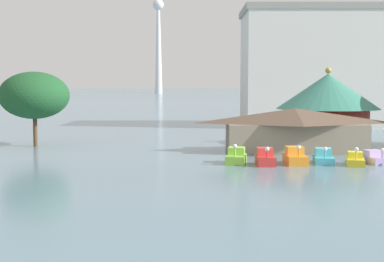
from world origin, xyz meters
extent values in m
cube|color=#8CCC3F|center=(7.27, 31.45, 0.36)|extent=(2.07, 2.96, 0.72)
cube|color=#A0E24F|center=(7.33, 31.78, 1.04)|extent=(1.56, 1.45, 0.64)
cylinder|color=#8CCC3F|center=(7.08, 30.38, 1.07)|extent=(0.14, 0.14, 0.69)
sphere|color=white|center=(7.08, 30.38, 1.60)|extent=(0.37, 0.37, 0.37)
cube|color=red|center=(9.62, 30.51, 0.39)|extent=(1.49, 2.43, 0.77)
cube|color=#E8423C|center=(9.62, 30.82, 1.10)|extent=(1.26, 1.10, 0.66)
cylinder|color=red|center=(9.63, 29.55, 1.02)|extent=(0.14, 0.14, 0.50)
sphere|color=white|center=(9.63, 29.55, 1.46)|extent=(0.37, 0.37, 0.37)
cube|color=orange|center=(12.23, 31.10, 0.38)|extent=(1.74, 2.80, 0.77)
cube|color=gold|center=(12.22, 31.44, 1.11)|extent=(1.45, 1.28, 0.69)
cylinder|color=orange|center=(12.26, 30.00, 1.07)|extent=(0.14, 0.14, 0.60)
sphere|color=white|center=(12.26, 30.00, 1.54)|extent=(0.35, 0.35, 0.35)
cube|color=#4CB7CC|center=(14.69, 31.50, 0.30)|extent=(1.95, 3.06, 0.60)
cube|color=#5DCDE2|center=(14.74, 31.85, 0.94)|extent=(1.50, 1.46, 0.67)
cylinder|color=#4CB7CC|center=(14.54, 30.36, 0.90)|extent=(0.14, 0.14, 0.60)
sphere|color=white|center=(14.54, 30.36, 1.37)|extent=(0.35, 0.35, 0.35)
cube|color=yellow|center=(17.10, 30.56, 0.28)|extent=(1.96, 2.80, 0.57)
cube|color=yellow|center=(17.18, 30.87, 0.83)|extent=(1.43, 1.39, 0.52)
cylinder|color=yellow|center=(16.86, 29.58, 0.92)|extent=(0.14, 0.14, 0.71)
sphere|color=white|center=(16.86, 29.58, 1.45)|extent=(0.35, 0.35, 0.35)
cube|color=#B299D8|center=(19.12, 31.65, 0.29)|extent=(2.15, 2.88, 0.58)
cube|color=#C8ADF0|center=(19.05, 31.96, 0.83)|extent=(1.58, 1.45, 0.52)
cylinder|color=#B299D8|center=(19.37, 30.65, 0.82)|extent=(0.14, 0.14, 0.49)
sphere|color=white|center=(19.37, 30.65, 1.24)|extent=(0.35, 0.35, 0.35)
cube|color=gray|center=(13.80, 39.58, 1.42)|extent=(13.45, 5.60, 2.84)
pyramid|color=brown|center=(13.80, 39.58, 3.58)|extent=(14.53, 6.44, 1.50)
cylinder|color=#993328|center=(18.71, 46.14, 1.99)|extent=(9.08, 9.08, 3.98)
cone|color=#387F6B|center=(18.71, 46.14, 5.94)|extent=(11.43, 11.43, 3.92)
sphere|color=#B7993D|center=(18.71, 46.14, 8.25)|extent=(0.70, 0.70, 0.70)
cylinder|color=brown|center=(-13.45, 43.97, 1.49)|extent=(0.45, 0.45, 2.99)
ellipsoid|color=#1E5128|center=(-13.45, 43.97, 5.53)|extent=(7.48, 7.48, 5.09)
cube|color=silver|center=(28.88, 72.75, 8.95)|extent=(33.88, 12.87, 17.89)
cube|color=#999993|center=(28.88, 72.75, 18.39)|extent=(34.56, 13.13, 1.00)
cone|color=silver|center=(-23.34, 412.86, 60.94)|extent=(5.92, 5.92, 121.87)
sphere|color=silver|center=(-23.34, 412.86, 70.19)|extent=(8.72, 8.72, 8.72)
camera|label=1|loc=(3.53, -12.84, 6.64)|focal=49.35mm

